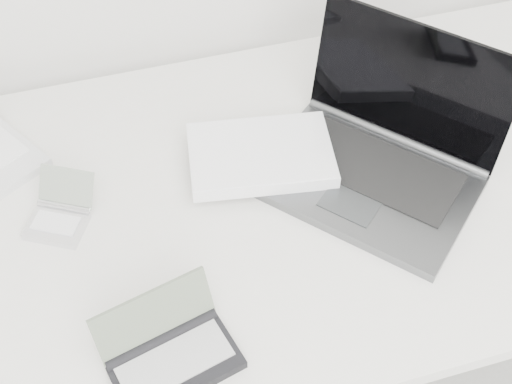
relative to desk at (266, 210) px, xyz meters
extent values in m
cube|color=white|center=(0.00, 0.00, 0.03)|extent=(1.60, 0.80, 0.03)
cylinder|color=silver|center=(0.75, 0.35, -0.33)|extent=(0.04, 0.04, 0.70)
cube|color=#585A5D|center=(0.17, -0.04, 0.06)|extent=(0.43, 0.44, 0.02)
cube|color=black|center=(0.20, -0.01, 0.07)|extent=(0.30, 0.32, 0.00)
cube|color=black|center=(0.29, 0.06, 0.18)|extent=(0.28, 0.30, 0.23)
cylinder|color=#585A5D|center=(0.27, 0.05, 0.07)|extent=(0.25, 0.28, 0.02)
cube|color=#3A3D3F|center=(0.13, -0.08, 0.07)|extent=(0.11, 0.11, 0.00)
cube|color=white|center=(0.01, 0.06, 0.08)|extent=(0.28, 0.21, 0.03)
cube|color=white|center=(0.01, 0.06, 0.09)|extent=(0.27, 0.20, 0.00)
cube|color=silver|center=(-0.36, 0.03, 0.05)|extent=(0.12, 0.11, 0.01)
cube|color=silver|center=(-0.36, 0.03, 0.06)|extent=(0.09, 0.07, 0.00)
cube|color=#9BA89A|center=(-0.34, 0.08, 0.09)|extent=(0.11, 0.09, 0.06)
cylinder|color=silver|center=(-0.35, 0.06, 0.06)|extent=(0.09, 0.06, 0.01)
cube|color=black|center=(-0.22, -0.29, 0.06)|extent=(0.20, 0.14, 0.02)
cube|color=#979797|center=(-0.23, -0.28, 0.07)|extent=(0.18, 0.11, 0.00)
cube|color=slate|center=(-0.24, -0.22, 0.10)|extent=(0.19, 0.08, 0.08)
cylinder|color=black|center=(-0.24, -0.24, 0.06)|extent=(0.18, 0.06, 0.02)
camera|label=1|loc=(-0.25, -0.78, 1.02)|focal=50.00mm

